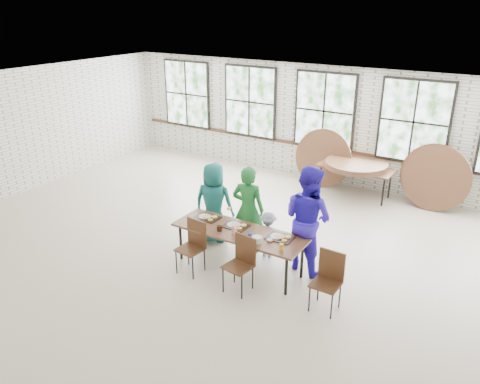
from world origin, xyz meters
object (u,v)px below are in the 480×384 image
object	(u,v)px
dining_table	(239,233)
chair_near_left	(194,242)
chair_near_right	(242,259)
storage_table	(356,169)

from	to	relation	value
dining_table	chair_near_left	size ratio (longest dim) A/B	2.53
dining_table	chair_near_right	xyz separation A→B (m)	(0.38, -0.52, -0.13)
storage_table	dining_table	bearing A→B (deg)	-95.50
chair_near_right	chair_near_left	bearing A→B (deg)	-174.17
dining_table	chair_near_right	world-z (taller)	chair_near_right
chair_near_left	chair_near_right	distance (m)	1.02
dining_table	chair_near_left	bearing A→B (deg)	-144.17
dining_table	storage_table	world-z (taller)	same
dining_table	storage_table	bearing A→B (deg)	82.00
storage_table	chair_near_right	bearing A→B (deg)	-90.33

